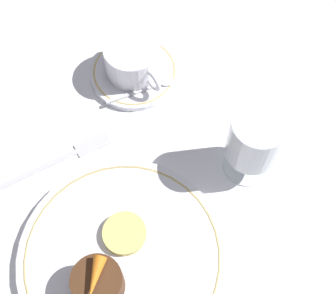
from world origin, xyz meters
TOP-DOWN VIEW (x-y plane):
  - ground_plane at (0.00, 0.00)m, footprint 3.00×3.00m
  - dinner_plate at (-0.01, -0.02)m, footprint 0.27×0.27m
  - saucer at (-0.23, 0.16)m, footprint 0.14×0.14m
  - coffee_cup at (-0.23, 0.16)m, footprint 0.11×0.08m
  - spoon at (-0.19, 0.16)m, footprint 0.04×0.11m
  - wine_glass at (-0.01, 0.19)m, footprint 0.07×0.07m
  - fork at (-0.18, -0.01)m, footprint 0.04×0.19m
  - dessert_cake at (0.01, -0.06)m, footprint 0.06×0.06m
  - carrot_garnish at (0.01, -0.06)m, footprint 0.04×0.05m
  - pineapple_slice at (-0.03, 0.00)m, footprint 0.06×0.06m

SIDE VIEW (x-z plane):
  - ground_plane at x=0.00m, z-range 0.00..0.00m
  - fork at x=-0.18m, z-range 0.00..0.01m
  - saucer at x=-0.23m, z-range 0.00..0.01m
  - dinner_plate at x=-0.01m, z-range 0.00..0.02m
  - spoon at x=-0.19m, z-range 0.01..0.01m
  - pineapple_slice at x=-0.03m, z-range 0.01..0.02m
  - dessert_cake at x=0.01m, z-range 0.01..0.06m
  - coffee_cup at x=-0.23m, z-range 0.01..0.06m
  - carrot_garnish at x=0.01m, z-range 0.06..0.07m
  - wine_glass at x=-0.01m, z-range 0.01..0.13m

